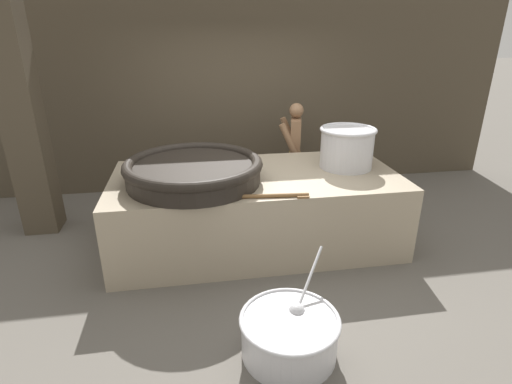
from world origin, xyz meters
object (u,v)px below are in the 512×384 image
Objects in this scene: stock_pot at (347,147)px; cook at (294,150)px; prep_bowl_vegetables at (289,333)px; giant_wok_near at (194,170)px.

stock_pot is 0.45× the size of cook.
stock_pot is 0.74× the size of prep_bowl_vegetables.
giant_wok_near is 1.98m from cook.
stock_pot is 2.42m from prep_bowl_vegetables.
prep_bowl_vegetables is (0.66, -1.70, -0.81)m from giant_wok_near.
prep_bowl_vegetables is at bearing -120.83° from stock_pot.
prep_bowl_vegetables is (-1.15, -1.92, -0.92)m from stock_pot.
prep_bowl_vegetables is at bearing -68.84° from giant_wok_near.
cook is at bearing 41.99° from giant_wok_near.
giant_wok_near is 1.99m from prep_bowl_vegetables.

